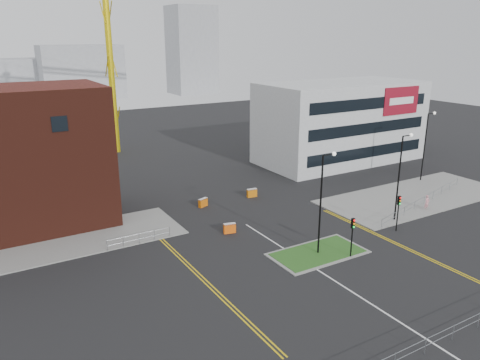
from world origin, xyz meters
name	(u,v)px	position (x,y,z in m)	size (l,w,h in m)	color
ground	(368,302)	(0.00, 0.00, 0.00)	(200.00, 200.00, 0.00)	black
pavement_left	(29,249)	(-20.00, 22.00, 0.06)	(28.00, 8.00, 0.12)	slate
pavement_right	(415,196)	(22.00, 14.00, 0.06)	(24.00, 10.00, 0.12)	slate
island_kerb	(318,253)	(2.00, 8.00, 0.04)	(8.60, 4.60, 0.08)	slate
grass_island	(318,253)	(2.00, 8.00, 0.06)	(8.00, 4.00, 0.12)	#22531B
office_block	(340,122)	(26.01, 31.97, 6.00)	(25.00, 12.20, 12.00)	#B4B7B9
streetlamp_island	(323,196)	(2.22, 8.00, 5.41)	(1.46, 0.36, 9.18)	black
streetlamp_right_near	(401,171)	(14.22, 10.00, 5.41)	(1.46, 0.36, 9.18)	black
streetlamp_right_far	(426,141)	(28.22, 18.00, 5.41)	(1.46, 0.36, 9.18)	black
traffic_light_island	(353,230)	(4.00, 5.98, 2.57)	(0.28, 0.33, 3.65)	black
traffic_light_right	(399,207)	(12.00, 7.98, 2.57)	(0.28, 0.33, 3.65)	black
railing_front	(440,336)	(0.00, -6.00, 0.78)	(24.05, 0.05, 1.10)	gray
railing_left	(139,237)	(-11.00, 18.00, 0.74)	(6.05, 0.05, 1.10)	gray
railing_right	(424,199)	(20.50, 11.50, 0.78)	(19.05, 5.05, 1.10)	gray
centre_line	(348,289)	(0.00, 2.00, 0.01)	(0.15, 30.00, 0.01)	silver
yellow_left_a	(196,275)	(-9.00, 10.00, 0.01)	(0.12, 24.00, 0.01)	gold
yellow_left_b	(200,274)	(-8.70, 10.00, 0.01)	(0.12, 24.00, 0.01)	gold
yellow_right_a	(394,243)	(9.50, 6.00, 0.01)	(0.12, 20.00, 0.01)	gold
yellow_right_b	(396,243)	(9.80, 6.00, 0.01)	(0.12, 20.00, 0.01)	gold
skyline_b	(82,72)	(10.00, 130.00, 8.00)	(24.00, 12.00, 16.00)	gray
skyline_c	(192,50)	(45.00, 125.00, 14.00)	(14.00, 12.00, 28.00)	gray
skyline_d	(15,79)	(-8.00, 140.00, 6.00)	(30.00, 12.00, 12.00)	gray
pedestrian	(427,203)	(19.43, 10.31, 0.88)	(0.64, 0.42, 1.75)	pink
barrier_left	(230,228)	(-2.51, 16.00, 0.54)	(1.25, 0.65, 1.00)	#ED590D
barrier_mid	(203,202)	(-1.43, 24.00, 0.53)	(1.22, 0.75, 0.98)	#D15E0B
barrier_right	(252,193)	(5.11, 24.00, 0.56)	(1.25, 0.50, 1.03)	orange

